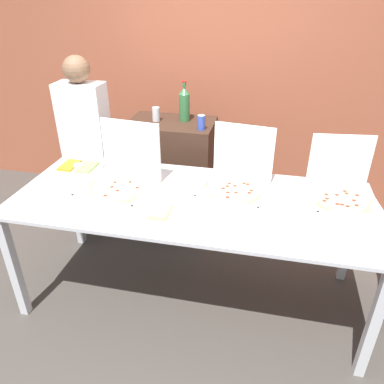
{
  "coord_description": "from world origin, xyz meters",
  "views": [
    {
      "loc": [
        0.47,
        -2.13,
        2.13
      ],
      "look_at": [
        0.0,
        0.0,
        0.91
      ],
      "focal_mm": 35.0,
      "sensor_mm": 36.0,
      "label": 1
    }
  ],
  "objects_px": {
    "pizza_box_near_left": "(342,191)",
    "soda_bottle": "(184,104)",
    "pizza_box_far_left": "(236,181)",
    "person_guest_cap": "(88,147)",
    "pizza_box_near_right": "(122,179)",
    "veggie_tray": "(79,168)",
    "paper_plate_front_left": "(160,213)",
    "soda_can_silver": "(156,114)",
    "soda_can_colored": "(201,123)"
  },
  "relations": [
    {
      "from": "veggie_tray",
      "to": "soda_can_silver",
      "type": "height_order",
      "value": "soda_can_silver"
    },
    {
      "from": "pizza_box_near_right",
      "to": "soda_can_colored",
      "type": "bearing_deg",
      "value": 68.83
    },
    {
      "from": "pizza_box_near_right",
      "to": "pizza_box_far_left",
      "type": "relative_size",
      "value": 1.02
    },
    {
      "from": "soda_can_colored",
      "to": "person_guest_cap",
      "type": "relative_size",
      "value": 0.08
    },
    {
      "from": "person_guest_cap",
      "to": "soda_bottle",
      "type": "bearing_deg",
      "value": -158.6
    },
    {
      "from": "soda_can_silver",
      "to": "person_guest_cap",
      "type": "height_order",
      "value": "person_guest_cap"
    },
    {
      "from": "paper_plate_front_left",
      "to": "pizza_box_near_left",
      "type": "bearing_deg",
      "value": 20.38
    },
    {
      "from": "soda_can_silver",
      "to": "soda_can_colored",
      "type": "bearing_deg",
      "value": -18.03
    },
    {
      "from": "pizza_box_far_left",
      "to": "soda_can_colored",
      "type": "bearing_deg",
      "value": 128.59
    },
    {
      "from": "paper_plate_front_left",
      "to": "person_guest_cap",
      "type": "relative_size",
      "value": 0.13
    },
    {
      "from": "paper_plate_front_left",
      "to": "soda_bottle",
      "type": "xyz_separation_m",
      "value": [
        -0.14,
        1.25,
        0.34
      ]
    },
    {
      "from": "veggie_tray",
      "to": "soda_bottle",
      "type": "relative_size",
      "value": 0.94
    },
    {
      "from": "person_guest_cap",
      "to": "veggie_tray",
      "type": "bearing_deg",
      "value": 108.65
    },
    {
      "from": "veggie_tray",
      "to": "person_guest_cap",
      "type": "xyz_separation_m",
      "value": [
        -0.16,
        0.46,
        -0.02
      ]
    },
    {
      "from": "pizza_box_near_left",
      "to": "soda_can_colored",
      "type": "bearing_deg",
      "value": 142.86
    },
    {
      "from": "veggie_tray",
      "to": "person_guest_cap",
      "type": "relative_size",
      "value": 0.2
    },
    {
      "from": "person_guest_cap",
      "to": "pizza_box_near_left",
      "type": "bearing_deg",
      "value": 166.01
    },
    {
      "from": "pizza_box_near_right",
      "to": "soda_bottle",
      "type": "xyz_separation_m",
      "value": [
        0.22,
        0.99,
        0.27
      ]
    },
    {
      "from": "pizza_box_far_left",
      "to": "pizza_box_near_left",
      "type": "distance_m",
      "value": 0.69
    },
    {
      "from": "pizza_box_far_left",
      "to": "paper_plate_front_left",
      "type": "relative_size",
      "value": 2.32
    },
    {
      "from": "veggie_tray",
      "to": "soda_can_silver",
      "type": "bearing_deg",
      "value": 60.18
    },
    {
      "from": "pizza_box_near_right",
      "to": "soda_bottle",
      "type": "relative_size",
      "value": 1.46
    },
    {
      "from": "veggie_tray",
      "to": "soda_can_colored",
      "type": "distance_m",
      "value": 1.05
    },
    {
      "from": "pizza_box_far_left",
      "to": "paper_plate_front_left",
      "type": "bearing_deg",
      "value": -128.04
    },
    {
      "from": "pizza_box_far_left",
      "to": "soda_can_colored",
      "type": "xyz_separation_m",
      "value": [
        -0.37,
        0.64,
        0.18
      ]
    },
    {
      "from": "pizza_box_near_left",
      "to": "person_guest_cap",
      "type": "relative_size",
      "value": 0.28
    },
    {
      "from": "pizza_box_far_left",
      "to": "person_guest_cap",
      "type": "height_order",
      "value": "person_guest_cap"
    },
    {
      "from": "pizza_box_near_right",
      "to": "soda_can_colored",
      "type": "xyz_separation_m",
      "value": [
        0.41,
        0.78,
        0.18
      ]
    },
    {
      "from": "pizza_box_near_left",
      "to": "soda_bottle",
      "type": "distance_m",
      "value": 1.54
    },
    {
      "from": "soda_can_colored",
      "to": "person_guest_cap",
      "type": "xyz_separation_m",
      "value": [
        -1.01,
        -0.11,
        -0.26
      ]
    },
    {
      "from": "paper_plate_front_left",
      "to": "soda_bottle",
      "type": "height_order",
      "value": "soda_bottle"
    },
    {
      "from": "veggie_tray",
      "to": "person_guest_cap",
      "type": "distance_m",
      "value": 0.49
    },
    {
      "from": "paper_plate_front_left",
      "to": "soda_bottle",
      "type": "bearing_deg",
      "value": 96.39
    },
    {
      "from": "pizza_box_far_left",
      "to": "veggie_tray",
      "type": "distance_m",
      "value": 1.23
    },
    {
      "from": "veggie_tray",
      "to": "soda_can_colored",
      "type": "relative_size",
      "value": 2.66
    },
    {
      "from": "soda_can_colored",
      "to": "person_guest_cap",
      "type": "height_order",
      "value": "person_guest_cap"
    },
    {
      "from": "pizza_box_near_right",
      "to": "soda_bottle",
      "type": "distance_m",
      "value": 1.05
    },
    {
      "from": "pizza_box_far_left",
      "to": "person_guest_cap",
      "type": "bearing_deg",
      "value": 167.42
    },
    {
      "from": "veggie_tray",
      "to": "soda_bottle",
      "type": "xyz_separation_m",
      "value": [
        0.66,
        0.78,
        0.33
      ]
    },
    {
      "from": "pizza_box_near_left",
      "to": "soda_bottle",
      "type": "bearing_deg",
      "value": 139.88
    },
    {
      "from": "veggie_tray",
      "to": "soda_can_silver",
      "type": "xyz_separation_m",
      "value": [
        0.41,
        0.72,
        0.24
      ]
    },
    {
      "from": "pizza_box_near_right",
      "to": "soda_bottle",
      "type": "bearing_deg",
      "value": 83.98
    },
    {
      "from": "pizza_box_near_left",
      "to": "paper_plate_front_left",
      "type": "height_order",
      "value": "pizza_box_near_left"
    },
    {
      "from": "veggie_tray",
      "to": "soda_can_silver",
      "type": "distance_m",
      "value": 0.86
    },
    {
      "from": "soda_can_colored",
      "to": "person_guest_cap",
      "type": "distance_m",
      "value": 1.05
    },
    {
      "from": "pizza_box_near_right",
      "to": "pizza_box_far_left",
      "type": "distance_m",
      "value": 0.8
    },
    {
      "from": "soda_bottle",
      "to": "soda_can_silver",
      "type": "bearing_deg",
      "value": -165.71
    },
    {
      "from": "soda_bottle",
      "to": "pizza_box_near_right",
      "type": "bearing_deg",
      "value": -102.45
    },
    {
      "from": "pizza_box_near_right",
      "to": "soda_can_silver",
      "type": "bearing_deg",
      "value": 98.1
    },
    {
      "from": "paper_plate_front_left",
      "to": "soda_can_colored",
      "type": "bearing_deg",
      "value": 87.18
    }
  ]
}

